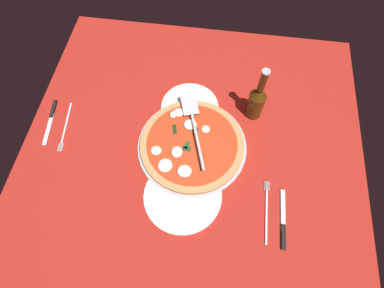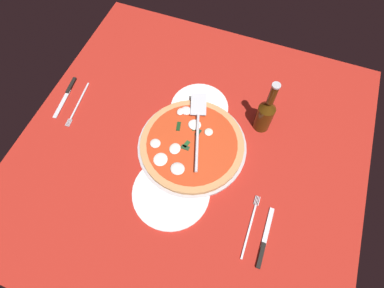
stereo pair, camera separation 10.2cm
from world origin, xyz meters
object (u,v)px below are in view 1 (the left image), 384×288
(beer_bottle, at_px, (257,101))
(dinner_plate_left, at_px, (190,107))
(pizza_server, at_px, (194,125))
(place_setting_far, at_px, (275,218))
(place_setting_near, at_px, (58,123))
(dinner_plate_right, at_px, (183,196))
(pizza, at_px, (191,144))

(beer_bottle, bearing_deg, dinner_plate_left, -88.91)
(pizza_server, height_order, place_setting_far, pizza_server)
(place_setting_near, bearing_deg, pizza_server, 86.66)
(dinner_plate_left, xyz_separation_m, beer_bottle, (-0.00, 0.23, 0.08))
(beer_bottle, bearing_deg, place_setting_near, -78.89)
(dinner_plate_right, bearing_deg, place_setting_near, -113.17)
(dinner_plate_right, relative_size, beer_bottle, 1.06)
(dinner_plate_left, height_order, pizza_server, pizza_server)
(dinner_plate_right, relative_size, place_setting_near, 1.21)
(place_setting_near, xyz_separation_m, place_setting_far, (0.24, 0.77, -0.00))
(pizza_server, bearing_deg, dinner_plate_left, -1.99)
(dinner_plate_right, height_order, beer_bottle, beer_bottle)
(pizza_server, relative_size, place_setting_far, 1.37)
(dinner_plate_left, xyz_separation_m, dinner_plate_right, (0.33, 0.03, 0.00))
(dinner_plate_left, xyz_separation_m, pizza_server, (0.10, 0.03, 0.04))
(beer_bottle, bearing_deg, dinner_plate_right, -30.94)
(pizza, bearing_deg, beer_bottle, 129.36)
(place_setting_far, bearing_deg, dinner_plate_right, 83.03)
(pizza, relative_size, place_setting_near, 1.72)
(pizza_server, xyz_separation_m, beer_bottle, (-0.10, 0.20, 0.03))
(dinner_plate_left, xyz_separation_m, pizza, (0.16, 0.03, 0.02))
(dinner_plate_right, bearing_deg, pizza, 179.14)
(pizza, relative_size, beer_bottle, 1.50)
(pizza, bearing_deg, pizza_server, 178.92)
(dinner_plate_left, height_order, beer_bottle, beer_bottle)
(place_setting_near, xyz_separation_m, beer_bottle, (-0.13, 0.68, 0.08))
(place_setting_far, bearing_deg, pizza_server, 46.29)
(dinner_plate_right, distance_m, pizza, 0.17)
(dinner_plate_left, height_order, place_setting_far, place_setting_far)
(dinner_plate_right, xyz_separation_m, pizza, (-0.17, 0.00, 0.02))
(dinner_plate_left, xyz_separation_m, place_setting_near, (0.13, -0.45, -0.00))
(dinner_plate_right, distance_m, place_setting_far, 0.29)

